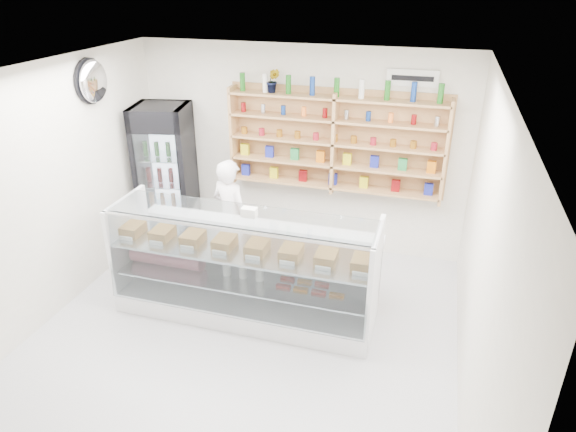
% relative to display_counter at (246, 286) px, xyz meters
% --- Properties ---
extents(room, '(5.00, 5.00, 5.00)m').
position_rel_display_counter_xyz_m(room, '(0.13, -0.62, 1.05)').
color(room, silver).
rests_on(room, ground).
extents(display_counter, '(2.95, 0.88, 1.29)m').
position_rel_display_counter_xyz_m(display_counter, '(0.00, 0.00, 0.00)').
color(display_counter, white).
rests_on(display_counter, floor).
extents(shop_worker, '(0.65, 0.54, 1.53)m').
position_rel_display_counter_xyz_m(shop_worker, '(-0.53, 0.89, 0.41)').
color(shop_worker, white).
rests_on(shop_worker, floor).
extents(drinks_cooler, '(0.85, 0.83, 2.01)m').
position_rel_display_counter_xyz_m(drinks_cooler, '(-1.70, 1.39, 0.65)').
color(drinks_cooler, black).
rests_on(drinks_cooler, floor).
extents(wall_shelving, '(2.84, 0.28, 1.33)m').
position_rel_display_counter_xyz_m(wall_shelving, '(0.63, 1.72, 1.24)').
color(wall_shelving, tan).
rests_on(wall_shelving, back_wall).
extents(potted_plant, '(0.18, 0.15, 0.31)m').
position_rel_display_counter_xyz_m(potted_plant, '(-0.20, 1.72, 1.99)').
color(potted_plant, '#1E6626').
rests_on(potted_plant, wall_shelving).
extents(security_mirror, '(0.15, 0.50, 0.50)m').
position_rel_display_counter_xyz_m(security_mirror, '(-2.04, 0.58, 2.10)').
color(security_mirror, silver).
rests_on(security_mirror, left_wall).
extents(wall_sign, '(0.62, 0.03, 0.20)m').
position_rel_display_counter_xyz_m(wall_sign, '(1.53, 1.85, 2.10)').
color(wall_sign, white).
rests_on(wall_sign, back_wall).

